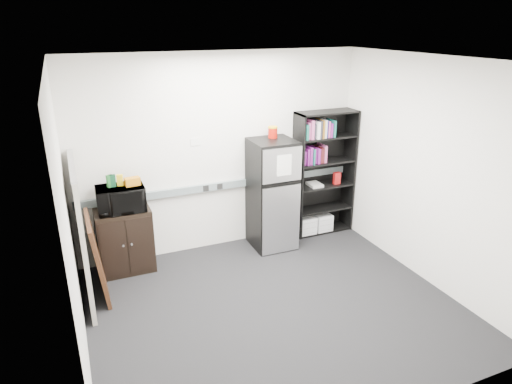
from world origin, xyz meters
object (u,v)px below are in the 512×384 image
(cabinet, at_px, (125,241))
(microwave, at_px, (121,199))
(cubicle_partition, at_px, (82,233))
(bookshelf, at_px, (322,171))
(refrigerator, at_px, (272,194))

(cabinet, height_order, microwave, microwave)
(microwave, bearing_deg, cubicle_partition, -140.32)
(bookshelf, height_order, microwave, bookshelf)
(cabinet, bearing_deg, cubicle_partition, -139.91)
(bookshelf, distance_m, cubicle_partition, 3.45)
(microwave, distance_m, refrigerator, 2.04)
(cabinet, height_order, refrigerator, refrigerator)
(cabinet, bearing_deg, refrigerator, -2.26)
(bookshelf, height_order, cabinet, bookshelf)
(refrigerator, bearing_deg, cabinet, 178.04)
(cubicle_partition, relative_size, refrigerator, 1.04)
(cubicle_partition, distance_m, microwave, 0.67)
(cubicle_partition, bearing_deg, refrigerator, 7.68)
(cabinet, distance_m, microwave, 0.58)
(cubicle_partition, relative_size, cabinet, 1.92)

